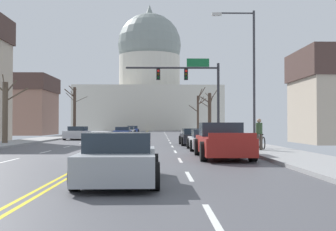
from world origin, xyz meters
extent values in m
cube|color=#4D4D53|center=(0.00, 0.00, -0.03)|extent=(14.00, 180.00, 0.06)
cube|color=yellow|center=(-0.12, 0.00, 0.00)|extent=(0.10, 176.40, 0.00)
cube|color=yellow|center=(0.12, 0.00, 0.00)|extent=(0.10, 176.40, 0.00)
cube|color=silver|center=(3.50, -13.70, 0.00)|extent=(0.12, 2.20, 0.00)
cube|color=silver|center=(3.50, -8.50, 0.00)|extent=(0.12, 2.20, 0.00)
cube|color=silver|center=(3.50, -3.30, 0.00)|extent=(0.12, 2.20, 0.00)
cube|color=silver|center=(3.50, 1.90, 0.00)|extent=(0.12, 2.20, 0.00)
cube|color=silver|center=(3.50, 7.10, 0.00)|extent=(0.12, 2.20, 0.00)
cube|color=silver|center=(3.50, 12.30, 0.00)|extent=(0.12, 2.20, 0.00)
cube|color=silver|center=(3.50, 17.50, 0.00)|extent=(0.12, 2.20, 0.00)
cube|color=silver|center=(3.50, 22.70, 0.00)|extent=(0.12, 2.20, 0.00)
cube|color=silver|center=(3.50, 27.90, 0.00)|extent=(0.12, 2.20, 0.00)
cube|color=silver|center=(3.50, 33.10, 0.00)|extent=(0.12, 2.20, 0.00)
cube|color=silver|center=(3.50, 38.30, 0.00)|extent=(0.12, 2.20, 0.00)
cube|color=silver|center=(3.50, 43.50, 0.00)|extent=(0.12, 2.20, 0.00)
cube|color=silver|center=(3.50, 48.70, 0.00)|extent=(0.12, 2.20, 0.00)
cube|color=silver|center=(3.50, 53.90, 0.00)|extent=(0.12, 2.20, 0.00)
cube|color=silver|center=(3.50, 59.10, 0.00)|extent=(0.12, 2.20, 0.00)
cube|color=silver|center=(3.50, 64.30, 0.00)|extent=(0.12, 2.20, 0.00)
cube|color=silver|center=(-3.50, -3.30, 0.00)|extent=(0.12, 2.20, 0.00)
cube|color=silver|center=(-3.50, 1.90, 0.00)|extent=(0.12, 2.20, 0.00)
cube|color=silver|center=(-3.50, 7.10, 0.00)|extent=(0.12, 2.20, 0.00)
cube|color=silver|center=(-3.50, 12.30, 0.00)|extent=(0.12, 2.20, 0.00)
cube|color=silver|center=(-3.50, 17.50, 0.00)|extent=(0.12, 2.20, 0.00)
cube|color=silver|center=(-3.50, 22.70, 0.00)|extent=(0.12, 2.20, 0.00)
cube|color=silver|center=(-3.50, 27.90, 0.00)|extent=(0.12, 2.20, 0.00)
cube|color=silver|center=(-3.50, 33.10, 0.00)|extent=(0.12, 2.20, 0.00)
cube|color=silver|center=(-3.50, 38.30, 0.00)|extent=(0.12, 2.20, 0.00)
cube|color=silver|center=(-3.50, 43.50, 0.00)|extent=(0.12, 2.20, 0.00)
cube|color=silver|center=(-3.50, 48.70, 0.00)|extent=(0.12, 2.20, 0.00)
cube|color=silver|center=(-3.50, 53.90, 0.00)|extent=(0.12, 2.20, 0.00)
cube|color=silver|center=(-3.50, 59.10, 0.00)|extent=(0.12, 2.20, 0.00)
cube|color=silver|center=(-3.50, 64.30, 0.00)|extent=(0.12, 2.20, 0.00)
cube|color=gray|center=(8.50, 0.00, 0.07)|extent=(3.00, 180.00, 0.14)
cylinder|color=#28282D|center=(7.60, 13.99, 3.40)|extent=(0.22, 0.22, 6.51)
cylinder|color=#28282D|center=(3.70, 13.99, 6.25)|extent=(7.80, 0.16, 0.16)
cube|color=black|center=(4.87, 13.99, 5.69)|extent=(0.32, 0.28, 0.92)
sphere|color=red|center=(4.87, 13.83, 5.97)|extent=(0.22, 0.22, 0.22)
sphere|color=#332B05|center=(4.87, 13.83, 5.69)|extent=(0.22, 0.22, 0.22)
sphere|color=black|center=(4.87, 13.83, 5.41)|extent=(0.22, 0.22, 0.22)
cube|color=black|center=(2.53, 13.99, 5.69)|extent=(0.32, 0.28, 0.92)
sphere|color=red|center=(2.53, 13.83, 5.97)|extent=(0.22, 0.22, 0.22)
sphere|color=#332B05|center=(2.53, 13.83, 5.69)|extent=(0.22, 0.22, 0.22)
sphere|color=black|center=(2.53, 13.83, 5.41)|extent=(0.22, 0.22, 0.22)
cube|color=#146033|center=(5.88, 14.01, 6.70)|extent=(1.90, 0.06, 0.70)
cylinder|color=#333338|center=(8.20, 3.54, 4.16)|extent=(0.14, 0.14, 8.04)
cylinder|color=#333338|center=(7.10, 3.54, 8.03)|extent=(2.20, 0.09, 0.09)
cube|color=#B2B2AD|center=(6.00, 3.54, 7.96)|extent=(0.56, 0.24, 0.16)
cube|color=beige|center=(0.00, 83.62, 5.28)|extent=(34.97, 23.05, 10.55)
cylinder|color=beige|center=(0.00, 83.62, 14.76)|extent=(15.51, 15.51, 8.42)
sphere|color=gray|center=(0.00, 83.62, 21.80)|extent=(16.16, 16.16, 16.16)
cone|color=gray|center=(0.00, 83.62, 31.09)|extent=(1.80, 1.80, 2.40)
cube|color=black|center=(5.12, 9.13, 0.47)|extent=(1.84, 4.26, 0.62)
cube|color=#232D38|center=(5.12, 9.01, 0.98)|extent=(1.59, 1.89, 0.41)
cylinder|color=black|center=(4.21, 10.43, 0.32)|extent=(0.23, 0.64, 0.64)
cylinder|color=black|center=(5.99, 10.46, 0.32)|extent=(0.23, 0.64, 0.64)
cylinder|color=black|center=(4.24, 7.80, 0.32)|extent=(0.23, 0.64, 0.64)
cylinder|color=black|center=(6.03, 7.83, 0.32)|extent=(0.23, 0.64, 0.64)
cube|color=silver|center=(5.35, 3.43, 0.45)|extent=(1.89, 4.33, 0.57)
cube|color=#232D38|center=(5.35, 3.11, 0.97)|extent=(1.65, 1.88, 0.47)
cylinder|color=black|center=(4.43, 4.78, 0.32)|extent=(0.22, 0.64, 0.64)
cylinder|color=black|center=(6.29, 4.77, 0.32)|extent=(0.22, 0.64, 0.64)
cylinder|color=black|center=(4.42, 2.10, 0.32)|extent=(0.22, 0.64, 0.64)
cylinder|color=black|center=(6.28, 2.09, 0.32)|extent=(0.22, 0.64, 0.64)
cube|color=maroon|center=(5.43, -2.24, 0.58)|extent=(2.07, 5.55, 0.72)
cube|color=#1E2833|center=(5.45, -1.47, 1.25)|extent=(1.84, 1.91, 0.62)
cube|color=maroon|center=(5.39, -4.94, 1.05)|extent=(1.81, 0.13, 0.22)
cylinder|color=black|center=(4.48, -0.57, 0.40)|extent=(0.29, 0.80, 0.80)
cylinder|color=black|center=(6.45, -0.60, 0.40)|extent=(0.29, 0.80, 0.80)
cylinder|color=black|center=(4.42, -3.88, 0.40)|extent=(0.29, 0.80, 0.80)
cylinder|color=black|center=(6.39, -3.91, 0.40)|extent=(0.29, 0.80, 0.80)
cube|color=#9EA3A8|center=(1.63, -9.69, 0.49)|extent=(1.86, 4.25, 0.65)
cube|color=#232D38|center=(1.64, -9.89, 1.05)|extent=(1.61, 1.92, 0.47)
cylinder|color=black|center=(0.72, -8.39, 0.32)|extent=(0.23, 0.64, 0.64)
cylinder|color=black|center=(2.50, -8.36, 0.32)|extent=(0.23, 0.64, 0.64)
cylinder|color=black|center=(0.76, -11.01, 0.32)|extent=(0.23, 0.64, 0.64)
cylinder|color=black|center=(2.55, -10.98, 0.32)|extent=(0.23, 0.64, 0.64)
cube|color=silver|center=(-5.40, 19.64, 0.51)|extent=(1.91, 4.32, 0.70)
cube|color=#232D38|center=(-5.39, 19.96, 1.07)|extent=(1.64, 1.96, 0.43)
cylinder|color=black|center=(-4.53, 18.29, 0.32)|extent=(0.24, 0.65, 0.64)
cylinder|color=black|center=(-6.34, 18.34, 0.32)|extent=(0.24, 0.65, 0.64)
cylinder|color=black|center=(-4.46, 20.94, 0.32)|extent=(0.24, 0.65, 0.64)
cylinder|color=black|center=(-6.27, 20.99, 0.32)|extent=(0.24, 0.65, 0.64)
cube|color=navy|center=(-1.91, 29.83, 0.45)|extent=(1.91, 4.53, 0.58)
cube|color=#232D38|center=(-1.91, 30.12, 0.95)|extent=(1.67, 2.03, 0.43)
cylinder|color=black|center=(-0.96, 28.43, 0.32)|extent=(0.22, 0.64, 0.64)
cylinder|color=black|center=(-2.85, 28.43, 0.32)|extent=(0.22, 0.64, 0.64)
cylinder|color=black|center=(-0.97, 31.24, 0.32)|extent=(0.22, 0.64, 0.64)
cylinder|color=black|center=(-2.86, 31.23, 0.32)|extent=(0.22, 0.64, 0.64)
cube|color=silver|center=(-1.89, 38.77, 0.44)|extent=(1.74, 4.47, 0.56)
cube|color=#232D38|center=(-1.89, 38.99, 0.93)|extent=(1.52, 2.15, 0.42)
cylinder|color=black|center=(-1.02, 37.40, 0.32)|extent=(0.22, 0.64, 0.64)
cylinder|color=black|center=(-2.74, 37.39, 0.32)|extent=(0.22, 0.64, 0.64)
cylinder|color=black|center=(-1.04, 40.16, 0.32)|extent=(0.22, 0.64, 0.64)
cylinder|color=black|center=(-2.75, 40.15, 0.32)|extent=(0.22, 0.64, 0.64)
cube|color=navy|center=(-1.96, 48.80, 0.47)|extent=(1.99, 4.48, 0.61)
cube|color=#232D38|center=(-1.96, 49.01, 1.00)|extent=(1.71, 2.08, 0.45)
cylinder|color=black|center=(-0.98, 47.44, 0.32)|extent=(0.24, 0.65, 0.64)
cylinder|color=black|center=(-2.87, 47.40, 0.32)|extent=(0.24, 0.65, 0.64)
cylinder|color=black|center=(-1.05, 50.19, 0.32)|extent=(0.24, 0.65, 0.64)
cylinder|color=black|center=(-2.93, 50.15, 0.32)|extent=(0.24, 0.65, 0.64)
cube|color=#8C6656|center=(-18.03, 37.49, 3.04)|extent=(10.61, 8.80, 6.09)
cube|color=#47332D|center=(-18.03, 37.49, 7.18)|extent=(11.04, 9.15, 2.19)
cylinder|color=#423328|center=(8.33, 25.90, 2.60)|extent=(0.39, 0.39, 4.91)
cylinder|color=#423328|center=(8.13, 26.32, 4.82)|extent=(0.47, 0.90, 0.68)
cylinder|color=#423328|center=(8.34, 26.30, 4.16)|extent=(0.10, 0.85, 1.10)
cylinder|color=#423328|center=(7.86, 26.31, 3.74)|extent=(1.01, 0.90, 0.73)
cylinder|color=#423328|center=(8.28, 25.33, 3.69)|extent=(0.17, 1.20, 1.24)
cylinder|color=#423328|center=(8.84, 25.84, 4.86)|extent=(1.10, 0.22, 1.60)
cylinder|color=#423328|center=(7.83, 26.07, 4.29)|extent=(1.09, 0.46, 0.79)
cylinder|color=#423328|center=(8.54, 26.26, 4.12)|extent=(0.57, 0.85, 1.24)
cylinder|color=brown|center=(-8.56, 9.51, 2.35)|extent=(0.39, 0.39, 4.41)
cylinder|color=brown|center=(-8.50, 9.07, 4.44)|extent=(0.21, 0.94, 1.18)
cylinder|color=brown|center=(-7.80, 9.71, 3.66)|extent=(1.61, 0.53, 1.09)
cylinder|color=brown|center=(-8.17, 9.54, 4.21)|extent=(0.87, 0.18, 1.05)
cylinder|color=#423328|center=(7.87, 35.25, 2.78)|extent=(0.30, 0.30, 5.28)
cylinder|color=#423328|center=(7.95, 34.79, 4.69)|extent=(0.27, 1.00, 0.89)
cylinder|color=#423328|center=(8.35, 35.06, 5.75)|extent=(1.07, 0.50, 1.64)
cylinder|color=#423328|center=(8.10, 34.66, 5.58)|extent=(0.58, 1.28, 1.44)
cylinder|color=#423328|center=(8.46, 35.41, 4.59)|extent=(1.26, 0.46, 0.96)
cylinder|color=#423328|center=(8.33, 35.83, 4.70)|extent=(1.00, 1.24, 1.34)
cylinder|color=#423328|center=(7.30, 35.72, 3.65)|extent=(1.26, 1.06, 1.02)
cylinder|color=#423328|center=(-8.30, 32.21, 3.21)|extent=(0.37, 0.37, 6.13)
cylinder|color=#423328|center=(-8.80, 31.93, 4.97)|extent=(1.06, 0.64, 1.09)
cylinder|color=#423328|center=(-8.86, 31.78, 5.45)|extent=(1.23, 0.98, 1.09)
cylinder|color=#423328|center=(-8.12, 31.81, 5.70)|extent=(0.47, 0.89, 0.62)
cylinder|color=#423328|center=(-7.57, 32.67, 4.73)|extent=(1.52, 0.97, 0.87)
cylinder|color=#423328|center=(-8.65, 32.08, 6.09)|extent=(0.79, 0.38, 0.79)
cylinder|color=#423328|center=(-8.62, 32.50, 5.36)|extent=(0.72, 0.66, 0.95)
cylinder|color=#4C4238|center=(7.77, 1.03, 0.58)|extent=(0.16, 0.16, 0.88)
cylinder|color=#4C4238|center=(7.96, 1.03, 0.58)|extent=(0.16, 0.16, 0.88)
cylinder|color=#334C2D|center=(7.86, 1.03, 1.27)|extent=(0.34, 0.34, 0.59)
sphere|color=#A37F66|center=(7.86, 1.03, 1.67)|extent=(0.22, 0.22, 0.22)
torus|color=black|center=(8.22, 2.62, 0.47)|extent=(0.06, 0.72, 0.72)
torus|color=black|center=(8.22, 1.57, 0.47)|extent=(0.06, 0.72, 0.72)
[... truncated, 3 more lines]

